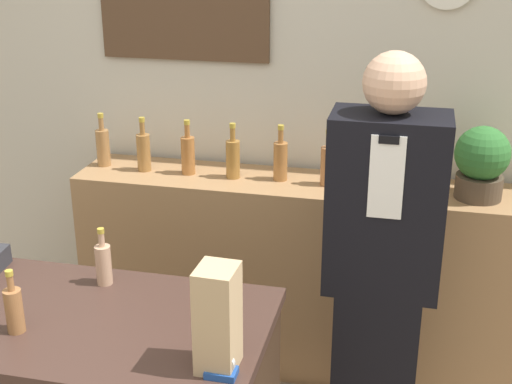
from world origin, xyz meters
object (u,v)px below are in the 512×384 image
object	(u,v)px
shopkeeper	(381,273)
paper_bag	(218,319)
potted_plant	(482,162)
tape_dispenser	(223,370)

from	to	relation	value
shopkeeper	paper_bag	distance (m)	0.93
shopkeeper	paper_bag	xyz separation A→B (m)	(-0.42, -0.80, 0.21)
potted_plant	tape_dispenser	bearing A→B (deg)	-118.78
potted_plant	tape_dispenser	xyz separation A→B (m)	(-0.77, -1.41, -0.22)
shopkeeper	potted_plant	distance (m)	0.74
paper_bag	tape_dispenser	size ratio (longest dim) A/B	3.59
shopkeeper	paper_bag	size ratio (longest dim) A/B	5.28
tape_dispenser	paper_bag	bearing A→B (deg)	119.54
shopkeeper	tape_dispenser	size ratio (longest dim) A/B	18.96
shopkeeper	potted_plant	bearing A→B (deg)	56.25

